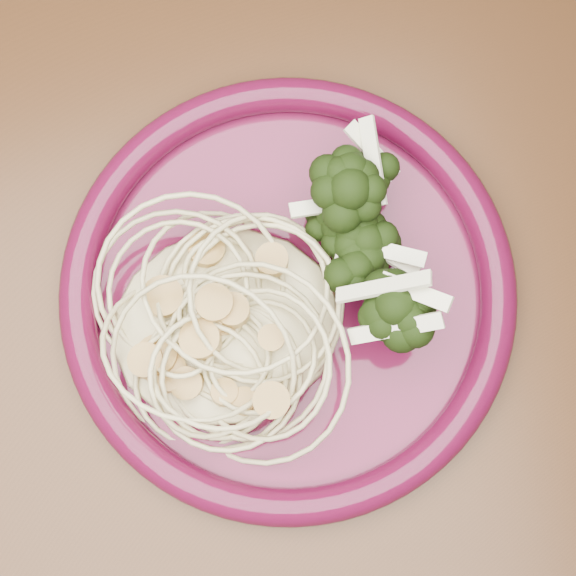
% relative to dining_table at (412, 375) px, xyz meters
% --- Properties ---
extents(dining_table, '(1.20, 0.80, 0.75)m').
position_rel_dining_table_xyz_m(dining_table, '(0.00, 0.00, 0.00)').
color(dining_table, '#472814').
rests_on(dining_table, ground).
extents(dinner_plate, '(0.38, 0.38, 0.03)m').
position_rel_dining_table_xyz_m(dinner_plate, '(-0.09, 0.07, 0.11)').
color(dinner_plate, '#520E2B').
rests_on(dinner_plate, dining_table).
extents(spaghetti_pile, '(0.18, 0.17, 0.03)m').
position_rel_dining_table_xyz_m(spaghetti_pile, '(-0.13, 0.05, 0.12)').
color(spaghetti_pile, beige).
rests_on(spaghetti_pile, dinner_plate).
extents(scallop_cluster, '(0.16, 0.16, 0.04)m').
position_rel_dining_table_xyz_m(scallop_cluster, '(-0.13, 0.05, 0.16)').
color(scallop_cluster, tan).
rests_on(scallop_cluster, spaghetti_pile).
extents(broccoli_pile, '(0.13, 0.17, 0.05)m').
position_rel_dining_table_xyz_m(broccoli_pile, '(-0.03, 0.08, 0.13)').
color(broccoli_pile, black).
rests_on(broccoli_pile, dinner_plate).
extents(onion_garnish, '(0.09, 0.11, 0.05)m').
position_rel_dining_table_xyz_m(onion_garnish, '(-0.03, 0.08, 0.16)').
color(onion_garnish, '#ECEDC7').
rests_on(onion_garnish, broccoli_pile).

